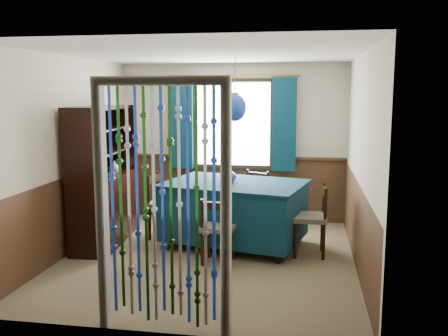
% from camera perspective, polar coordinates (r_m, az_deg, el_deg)
% --- Properties ---
extents(floor, '(4.00, 4.00, 0.00)m').
position_cam_1_polar(floor, '(6.34, -1.78, -10.20)').
color(floor, brown).
rests_on(floor, ground).
extents(ceiling, '(4.00, 4.00, 0.00)m').
position_cam_1_polar(ceiling, '(6.02, -1.89, 12.96)').
color(ceiling, silver).
rests_on(ceiling, ground).
extents(wall_back, '(3.60, 0.00, 3.60)m').
position_cam_1_polar(wall_back, '(8.01, 0.99, 2.94)').
color(wall_back, beige).
rests_on(wall_back, ground).
extents(wall_front, '(3.60, 0.00, 3.60)m').
position_cam_1_polar(wall_front, '(4.14, -7.31, -2.55)').
color(wall_front, beige).
rests_on(wall_front, ground).
extents(wall_left, '(0.00, 4.00, 4.00)m').
position_cam_1_polar(wall_left, '(6.64, -17.24, 1.37)').
color(wall_left, beige).
rests_on(wall_left, ground).
extents(wall_right, '(0.00, 4.00, 4.00)m').
position_cam_1_polar(wall_right, '(5.97, 15.37, 0.66)').
color(wall_right, beige).
rests_on(wall_right, ground).
extents(wainscot_back, '(3.60, 0.00, 3.60)m').
position_cam_1_polar(wainscot_back, '(8.10, 0.96, -2.35)').
color(wainscot_back, '#432919').
rests_on(wainscot_back, ground).
extents(wainscot_front, '(3.60, 0.00, 3.60)m').
position_cam_1_polar(wainscot_front, '(4.36, -7.06, -12.23)').
color(wainscot_front, '#432919').
rests_on(wainscot_front, ground).
extents(wainscot_left, '(0.00, 4.00, 4.00)m').
position_cam_1_polar(wainscot_left, '(6.77, -16.84, -4.94)').
color(wainscot_left, '#432919').
rests_on(wainscot_left, ground).
extents(wainscot_right, '(0.00, 4.00, 4.00)m').
position_cam_1_polar(wainscot_right, '(6.11, 14.95, -6.32)').
color(wainscot_right, '#432919').
rests_on(wainscot_right, ground).
extents(window, '(1.32, 0.12, 1.42)m').
position_cam_1_polar(window, '(7.94, 0.94, 5.06)').
color(window, black).
rests_on(window, wall_back).
extents(doorway, '(1.16, 0.12, 2.18)m').
position_cam_1_polar(doorway, '(4.24, -7.02, -5.05)').
color(doorway, silver).
rests_on(doorway, ground).
extents(dining_table, '(2.02, 1.59, 0.87)m').
position_cam_1_polar(dining_table, '(6.68, 1.24, -4.79)').
color(dining_table, '#0C2D3E').
rests_on(dining_table, floor).
extents(chair_near, '(0.43, 0.41, 0.81)m').
position_cam_1_polar(chair_near, '(6.02, -0.72, -6.91)').
color(chair_near, black).
rests_on(chair_near, floor).
extents(chair_far, '(0.59, 0.58, 0.89)m').
position_cam_1_polar(chair_far, '(7.40, 3.17, -3.64)').
color(chair_far, black).
rests_on(chair_far, floor).
extents(chair_left, '(0.47, 0.48, 0.91)m').
position_cam_1_polar(chair_left, '(7.12, -6.90, -4.11)').
color(chair_left, black).
rests_on(chair_left, floor).
extents(chair_right, '(0.43, 0.45, 0.90)m').
position_cam_1_polar(chair_right, '(6.41, 10.01, -5.66)').
color(chair_right, black).
rests_on(chair_right, floor).
extents(sideboard, '(0.60, 1.46, 1.87)m').
position_cam_1_polar(sideboard, '(6.97, -13.65, -3.26)').
color(sideboard, black).
rests_on(sideboard, floor).
extents(pendant_lamp, '(0.29, 0.29, 0.83)m').
position_cam_1_polar(pendant_lamp, '(6.50, 1.28, 6.93)').
color(pendant_lamp, olive).
rests_on(pendant_lamp, ceiling).
extents(vase_table, '(0.20, 0.20, 0.18)m').
position_cam_1_polar(vase_table, '(6.62, 0.63, -0.85)').
color(vase_table, '#17359F').
rests_on(vase_table, dining_table).
extents(bowl_shelf, '(0.25, 0.25, 0.05)m').
position_cam_1_polar(bowl_shelf, '(6.63, -14.17, 1.93)').
color(bowl_shelf, beige).
rests_on(bowl_shelf, sideboard).
extents(vase_sideboard, '(0.20, 0.20, 0.18)m').
position_cam_1_polar(vase_sideboard, '(7.14, -12.44, 0.21)').
color(vase_sideboard, beige).
rests_on(vase_sideboard, sideboard).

